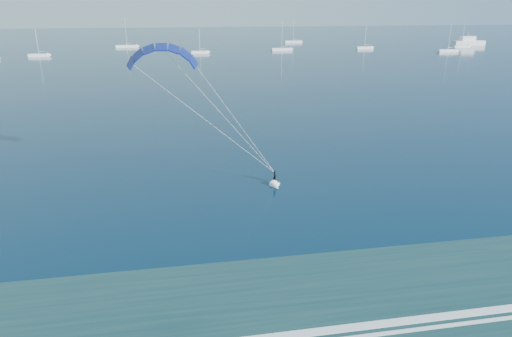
{
  "coord_description": "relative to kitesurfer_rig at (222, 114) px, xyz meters",
  "views": [
    {
      "loc": [
        -1.4,
        -13.43,
        19.78
      ],
      "look_at": [
        5.89,
        27.71,
        4.81
      ],
      "focal_mm": 32.0,
      "sensor_mm": 36.0,
      "label": 1
    }
  ],
  "objects": [
    {
      "name": "sailboat_4",
      "position": [
        62.04,
        209.85,
        -8.31
      ],
      "size": [
        9.63,
        2.4,
        12.97
      ],
      "color": "white",
      "rests_on": "ground"
    },
    {
      "name": "sailboat_3",
      "position": [
        6.86,
        157.59,
        -8.32
      ],
      "size": [
        7.57,
        2.4,
        10.66
      ],
      "color": "white",
      "rests_on": "ground"
    },
    {
      "name": "sailboat_7",
      "position": [
        45.09,
        165.22,
        -8.3
      ],
      "size": [
        9.46,
        2.4,
        13.13
      ],
      "color": "white",
      "rests_on": "ground"
    },
    {
      "name": "sailboat_6",
      "position": [
        116.99,
        145.32,
        -8.31
      ],
      "size": [
        9.32,
        2.4,
        12.54
      ],
      "color": "white",
      "rests_on": "ground"
    },
    {
      "name": "sailboat_1",
      "position": [
        -58.65,
        156.35,
        -8.32
      ],
      "size": [
        8.01,
        2.4,
        11.09
      ],
      "color": "white",
      "rests_on": "ground"
    },
    {
      "name": "sailboat_8",
      "position": [
        136.74,
        165.1,
        -8.31
      ],
      "size": [
        8.8,
        2.4,
        12.09
      ],
      "color": "white",
      "rests_on": "ground"
    },
    {
      "name": "sailboat_2",
      "position": [
        -27.1,
        194.83,
        -8.3
      ],
      "size": [
        10.76,
        2.4,
        14.22
      ],
      "color": "white",
      "rests_on": "ground"
    },
    {
      "name": "kitesurfer_rig",
      "position": [
        0.0,
        0.0,
        0.0
      ],
      "size": [
        17.58,
        5.5,
        17.46
      ],
      "color": "#A2BC16",
      "rests_on": "ground"
    },
    {
      "name": "motor_yacht",
      "position": [
        147.58,
        176.32,
        -7.16
      ],
      "size": [
        16.84,
        4.49,
        6.71
      ],
      "color": "white",
      "rests_on": "ground"
    },
    {
      "name": "sailboat_5",
      "position": [
        86.1,
        166.06,
        -8.32
      ],
      "size": [
        8.05,
        2.4,
        11.07
      ],
      "color": "white",
      "rests_on": "ground"
    }
  ]
}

